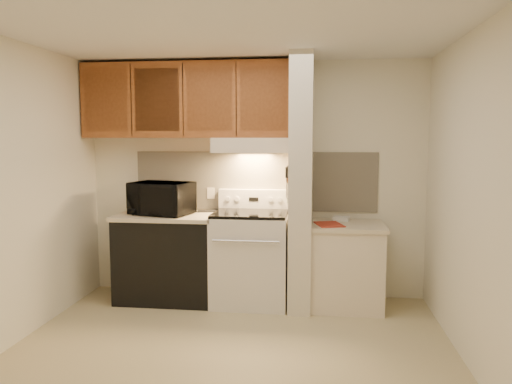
# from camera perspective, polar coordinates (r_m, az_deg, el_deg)

# --- Properties ---
(floor) EXTENTS (3.60, 3.60, 0.00)m
(floor) POSITION_cam_1_polar(r_m,az_deg,el_deg) (4.23, -2.79, -17.50)
(floor) COLOR #C2B387
(floor) RESTS_ON ground
(ceiling) EXTENTS (3.60, 3.60, 0.00)m
(ceiling) POSITION_cam_1_polar(r_m,az_deg,el_deg) (3.95, -2.99, 17.86)
(ceiling) COLOR white
(ceiling) RESTS_ON wall_back
(wall_back) EXTENTS (3.60, 2.50, 0.02)m
(wall_back) POSITION_cam_1_polar(r_m,az_deg,el_deg) (5.38, -0.13, 1.42)
(wall_back) COLOR white
(wall_back) RESTS_ON floor
(wall_left) EXTENTS (0.02, 3.00, 2.50)m
(wall_left) POSITION_cam_1_polar(r_m,az_deg,el_deg) (4.57, -25.74, -0.07)
(wall_left) COLOR white
(wall_left) RESTS_ON floor
(wall_right) EXTENTS (0.02, 3.00, 2.50)m
(wall_right) POSITION_cam_1_polar(r_m,az_deg,el_deg) (4.00, 23.40, -0.77)
(wall_right) COLOR white
(wall_right) RESTS_ON floor
(backsplash) EXTENTS (2.60, 0.02, 0.63)m
(backsplash) POSITION_cam_1_polar(r_m,az_deg,el_deg) (5.36, -0.15, 1.24)
(backsplash) COLOR beige
(backsplash) RESTS_ON wall_back
(range_body) EXTENTS (0.76, 0.65, 0.92)m
(range_body) POSITION_cam_1_polar(r_m,az_deg,el_deg) (5.17, -0.61, -7.67)
(range_body) COLOR silver
(range_body) RESTS_ON floor
(oven_window) EXTENTS (0.50, 0.01, 0.30)m
(oven_window) POSITION_cam_1_polar(r_m,az_deg,el_deg) (4.85, -1.12, -8.11)
(oven_window) COLOR black
(oven_window) RESTS_ON range_body
(oven_handle) EXTENTS (0.65, 0.02, 0.02)m
(oven_handle) POSITION_cam_1_polar(r_m,az_deg,el_deg) (4.77, -1.19, -5.66)
(oven_handle) COLOR silver
(oven_handle) RESTS_ON range_body
(cooktop) EXTENTS (0.74, 0.64, 0.03)m
(cooktop) POSITION_cam_1_polar(r_m,az_deg,el_deg) (5.07, -0.62, -2.46)
(cooktop) COLOR black
(cooktop) RESTS_ON range_body
(range_backguard) EXTENTS (0.76, 0.08, 0.20)m
(range_backguard) POSITION_cam_1_polar(r_m,az_deg,el_deg) (5.34, -0.21, -0.78)
(range_backguard) COLOR silver
(range_backguard) RESTS_ON range_body
(range_display) EXTENTS (0.10, 0.01, 0.04)m
(range_display) POSITION_cam_1_polar(r_m,az_deg,el_deg) (5.30, -0.27, -0.83)
(range_display) COLOR black
(range_display) RESTS_ON range_backguard
(range_knob_left_outer) EXTENTS (0.05, 0.02, 0.05)m
(range_knob_left_outer) POSITION_cam_1_polar(r_m,az_deg,el_deg) (5.34, -3.26, -0.79)
(range_knob_left_outer) COLOR silver
(range_knob_left_outer) RESTS_ON range_backguard
(range_knob_left_inner) EXTENTS (0.05, 0.02, 0.05)m
(range_knob_left_inner) POSITION_cam_1_polar(r_m,az_deg,el_deg) (5.32, -2.20, -0.81)
(range_knob_left_inner) COLOR silver
(range_knob_left_inner) RESTS_ON range_backguard
(range_knob_right_inner) EXTENTS (0.05, 0.02, 0.05)m
(range_knob_right_inner) POSITION_cam_1_polar(r_m,az_deg,el_deg) (5.27, 1.67, -0.87)
(range_knob_right_inner) COLOR silver
(range_knob_right_inner) RESTS_ON range_backguard
(range_knob_right_outer) EXTENTS (0.05, 0.02, 0.05)m
(range_knob_right_outer) POSITION_cam_1_polar(r_m,az_deg,el_deg) (5.26, 2.75, -0.88)
(range_knob_right_outer) COLOR silver
(range_knob_right_outer) RESTS_ON range_backguard
(dishwasher_front) EXTENTS (1.00, 0.63, 0.87)m
(dishwasher_front) POSITION_cam_1_polar(r_m,az_deg,el_deg) (5.37, -10.03, -7.51)
(dishwasher_front) COLOR black
(dishwasher_front) RESTS_ON floor
(left_countertop) EXTENTS (1.04, 0.67, 0.04)m
(left_countertop) POSITION_cam_1_polar(r_m,az_deg,el_deg) (5.28, -10.13, -2.71)
(left_countertop) COLOR beige
(left_countertop) RESTS_ON dishwasher_front
(spoon_rest) EXTENTS (0.25, 0.12, 0.02)m
(spoon_rest) POSITION_cam_1_polar(r_m,az_deg,el_deg) (5.36, -5.41, -2.19)
(spoon_rest) COLOR black
(spoon_rest) RESTS_ON left_countertop
(teal_jar) EXTENTS (0.09, 0.09, 0.10)m
(teal_jar) POSITION_cam_1_polar(r_m,az_deg,el_deg) (5.51, -10.67, -1.61)
(teal_jar) COLOR #247071
(teal_jar) RESTS_ON left_countertop
(outlet) EXTENTS (0.08, 0.01, 0.12)m
(outlet) POSITION_cam_1_polar(r_m,az_deg,el_deg) (5.45, -5.18, -0.13)
(outlet) COLOR beige
(outlet) RESTS_ON backsplash
(microwave) EXTENTS (0.68, 0.54, 0.33)m
(microwave) POSITION_cam_1_polar(r_m,az_deg,el_deg) (5.25, -10.75, -0.71)
(microwave) COLOR black
(microwave) RESTS_ON left_countertop
(partition_pillar) EXTENTS (0.22, 0.70, 2.50)m
(partition_pillar) POSITION_cam_1_polar(r_m,az_deg,el_deg) (4.99, 5.19, 1.01)
(partition_pillar) COLOR beige
(partition_pillar) RESTS_ON floor
(pillar_trim) EXTENTS (0.01, 0.70, 0.04)m
(pillar_trim) POSITION_cam_1_polar(r_m,az_deg,el_deg) (4.99, 3.86, 1.60)
(pillar_trim) COLOR #9B5428
(pillar_trim) RESTS_ON partition_pillar
(knife_strip) EXTENTS (0.02, 0.42, 0.04)m
(knife_strip) POSITION_cam_1_polar(r_m,az_deg,el_deg) (4.94, 3.76, 1.78)
(knife_strip) COLOR black
(knife_strip) RESTS_ON partition_pillar
(knife_blade_a) EXTENTS (0.01, 0.03, 0.16)m
(knife_blade_a) POSITION_cam_1_polar(r_m,az_deg,el_deg) (4.80, 3.50, 0.46)
(knife_blade_a) COLOR silver
(knife_blade_a) RESTS_ON knife_strip
(knife_handle_a) EXTENTS (0.02, 0.02, 0.10)m
(knife_handle_a) POSITION_cam_1_polar(r_m,az_deg,el_deg) (4.77, 3.50, 2.23)
(knife_handle_a) COLOR black
(knife_handle_a) RESTS_ON knife_strip
(knife_blade_b) EXTENTS (0.01, 0.04, 0.18)m
(knife_blade_b) POSITION_cam_1_polar(r_m,az_deg,el_deg) (4.87, 3.56, 0.43)
(knife_blade_b) COLOR silver
(knife_blade_b) RESTS_ON knife_strip
(knife_handle_b) EXTENTS (0.02, 0.02, 0.10)m
(knife_handle_b) POSITION_cam_1_polar(r_m,az_deg,el_deg) (4.85, 3.57, 2.30)
(knife_handle_b) COLOR black
(knife_handle_b) RESTS_ON knife_strip
(knife_blade_c) EXTENTS (0.01, 0.04, 0.20)m
(knife_blade_c) POSITION_cam_1_polar(r_m,az_deg,el_deg) (4.95, 3.61, 0.40)
(knife_blade_c) COLOR silver
(knife_blade_c) RESTS_ON knife_strip
(knife_handle_c) EXTENTS (0.02, 0.02, 0.10)m
(knife_handle_c) POSITION_cam_1_polar(r_m,az_deg,el_deg) (4.92, 3.61, 2.35)
(knife_handle_c) COLOR black
(knife_handle_c) RESTS_ON knife_strip
(knife_blade_d) EXTENTS (0.01, 0.04, 0.16)m
(knife_blade_d) POSITION_cam_1_polar(r_m,az_deg,el_deg) (5.02, 3.66, 0.71)
(knife_blade_d) COLOR silver
(knife_blade_d) RESTS_ON knife_strip
(knife_handle_d) EXTENTS (0.02, 0.02, 0.10)m
(knife_handle_d) POSITION_cam_1_polar(r_m,az_deg,el_deg) (5.02, 3.68, 2.43)
(knife_handle_d) COLOR black
(knife_handle_d) RESTS_ON knife_strip
(knife_blade_e) EXTENTS (0.01, 0.04, 0.18)m
(knife_blade_e) POSITION_cam_1_polar(r_m,az_deg,el_deg) (5.11, 3.72, 0.69)
(knife_blade_e) COLOR silver
(knife_blade_e) RESTS_ON knife_strip
(knife_handle_e) EXTENTS (0.02, 0.02, 0.10)m
(knife_handle_e) POSITION_cam_1_polar(r_m,az_deg,el_deg) (5.11, 3.74, 2.50)
(knife_handle_e) COLOR black
(knife_handle_e) RESTS_ON knife_strip
(oven_mitt) EXTENTS (0.03, 0.09, 0.22)m
(oven_mitt) POSITION_cam_1_polar(r_m,az_deg,el_deg) (5.17, 3.77, -0.06)
(oven_mitt) COLOR gray
(oven_mitt) RESTS_ON partition_pillar
(right_cab_base) EXTENTS (0.70, 0.60, 0.81)m
(right_cab_base) POSITION_cam_1_polar(r_m,az_deg,el_deg) (5.14, 10.28, -8.48)
(right_cab_base) COLOR beige
(right_cab_base) RESTS_ON floor
(right_countertop) EXTENTS (0.74, 0.64, 0.04)m
(right_countertop) POSITION_cam_1_polar(r_m,az_deg,el_deg) (5.05, 10.37, -3.81)
(right_countertop) COLOR beige
(right_countertop) RESTS_ON right_cab_base
(red_folder) EXTENTS (0.31, 0.37, 0.01)m
(red_folder) POSITION_cam_1_polar(r_m,az_deg,el_deg) (4.95, 8.35, -3.68)
(red_folder) COLOR #A8311F
(red_folder) RESTS_ON right_countertop
(white_box) EXTENTS (0.18, 0.14, 0.04)m
(white_box) POSITION_cam_1_polar(r_m,az_deg,el_deg) (5.22, 9.72, -3.01)
(white_box) COLOR white
(white_box) RESTS_ON right_countertop
(range_hood) EXTENTS (0.78, 0.44, 0.15)m
(range_hood) POSITION_cam_1_polar(r_m,az_deg,el_deg) (5.14, -0.44, 5.38)
(range_hood) COLOR beige
(range_hood) RESTS_ON upper_cabinets
(hood_lip) EXTENTS (0.78, 0.04, 0.06)m
(hood_lip) POSITION_cam_1_polar(r_m,az_deg,el_deg) (4.93, -0.76, 4.82)
(hood_lip) COLOR beige
(hood_lip) RESTS_ON range_hood
(upper_cabinets) EXTENTS (2.18, 0.33, 0.77)m
(upper_cabinets) POSITION_cam_1_polar(r_m,az_deg,el_deg) (5.33, -7.88, 10.30)
(upper_cabinets) COLOR #9B5428
(upper_cabinets) RESTS_ON wall_back
(cab_door_a) EXTENTS (0.46, 0.01, 0.63)m
(cab_door_a) POSITION_cam_1_polar(r_m,az_deg,el_deg) (5.45, -16.79, 10.01)
(cab_door_a) COLOR #9B5428
(cab_door_a) RESTS_ON upper_cabinets
(cab_gap_a) EXTENTS (0.01, 0.01, 0.73)m
(cab_gap_a) POSITION_cam_1_polar(r_m,az_deg,el_deg) (5.34, -14.08, 10.16)
(cab_gap_a) COLOR black
(cab_gap_a) RESTS_ON upper_cabinets
(cab_door_b) EXTENTS (0.46, 0.01, 0.63)m
(cab_door_b) POSITION_cam_1_polar(r_m,az_deg,el_deg) (5.25, -11.26, 10.30)
(cab_door_b) COLOR #9B5428
(cab_door_b) RESTS_ON upper_cabinets
(cab_gap_b) EXTENTS (0.01, 0.01, 0.73)m
(cab_gap_b) POSITION_cam_1_polar(r_m,az_deg,el_deg) (5.17, -8.34, 10.42)
(cab_gap_b) COLOR black
(cab_gap_b) RESTS_ON upper_cabinets
(cab_door_c) EXTENTS (0.46, 0.01, 0.63)m
(cab_door_c) POSITION_cam_1_polar(r_m,az_deg,el_deg) (5.11, -5.34, 10.51)
(cab_door_c) COLOR #9B5428
(cab_door_c) RESTS_ON upper_cabinets
(cab_gap_c) EXTENTS (0.01, 0.01, 0.73)m
(cab_gap_c) POSITION_cam_1_polar(r_m,az_deg,el_deg) (5.06, -2.28, 10.57)
(cab_gap_c) COLOR black
(cab_gap_c) RESTS_ON upper_cabinets
(cab_door_d) EXTENTS (0.46, 0.01, 0.63)m
(cab_door_d) POSITION_cam_1_polar(r_m,az_deg,el_deg) (5.02, 0.85, 10.61)
(cab_door_d) COLOR #9B5428
(cab_door_d) RESTS_ON upper_cabinets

